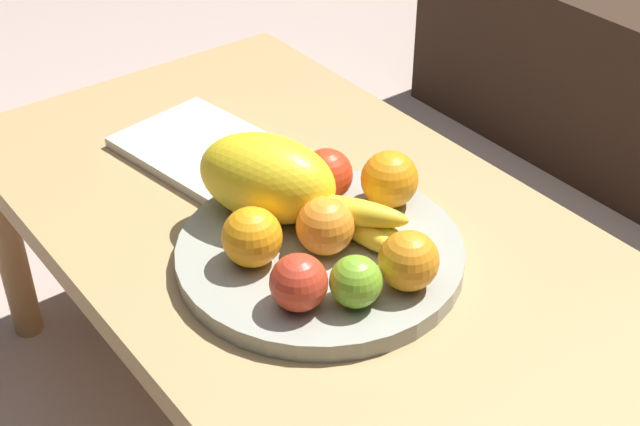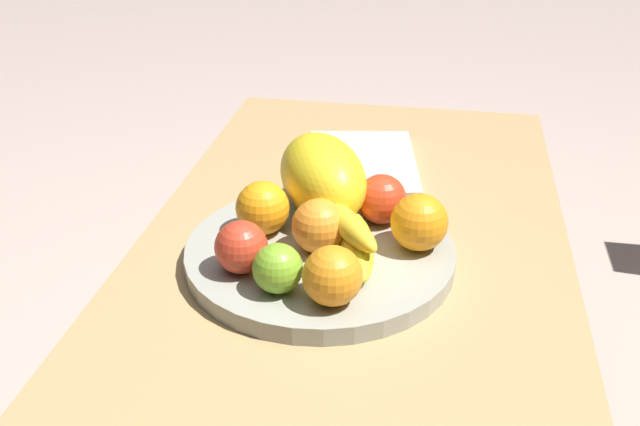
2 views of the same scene
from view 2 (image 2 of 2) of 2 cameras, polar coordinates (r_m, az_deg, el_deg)
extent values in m
cube|color=tan|center=(1.00, 2.13, -4.80)|extent=(1.22, 0.60, 0.04)
cylinder|color=tan|center=(1.63, -4.29, 0.94)|extent=(0.05, 0.05, 0.37)
cylinder|color=tan|center=(1.59, 14.31, -0.61)|extent=(0.05, 0.05, 0.37)
cylinder|color=#999A8C|center=(0.98, 0.00, -3.21)|extent=(0.36, 0.36, 0.03)
ellipsoid|color=yellow|center=(1.03, 0.21, 2.87)|extent=(0.22, 0.19, 0.11)
sphere|color=orange|center=(0.94, -0.08, -1.03)|extent=(0.07, 0.07, 0.07)
sphere|color=orange|center=(0.96, 7.77, -0.73)|extent=(0.08, 0.08, 0.08)
sphere|color=orange|center=(0.85, 1.19, -4.96)|extent=(0.07, 0.07, 0.07)
sphere|color=orange|center=(0.99, -4.52, 0.40)|extent=(0.07, 0.07, 0.07)
sphere|color=#76AE28|center=(0.87, -3.33, -4.34)|extent=(0.06, 0.06, 0.06)
sphere|color=red|center=(1.02, 4.84, 1.09)|extent=(0.07, 0.07, 0.07)
sphere|color=red|center=(0.91, -6.19, -2.67)|extent=(0.07, 0.07, 0.07)
ellipsoid|color=yellow|center=(0.93, 3.18, -2.78)|extent=(0.15, 0.06, 0.03)
ellipsoid|color=yellow|center=(0.95, 2.66, -2.36)|extent=(0.15, 0.05, 0.03)
ellipsoid|color=yellow|center=(0.93, 2.12, -0.83)|extent=(0.14, 0.12, 0.03)
cube|color=beige|center=(1.25, 3.30, 3.91)|extent=(0.28, 0.22, 0.02)
camera|label=1|loc=(0.71, -80.45, 21.77)|focal=50.77mm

